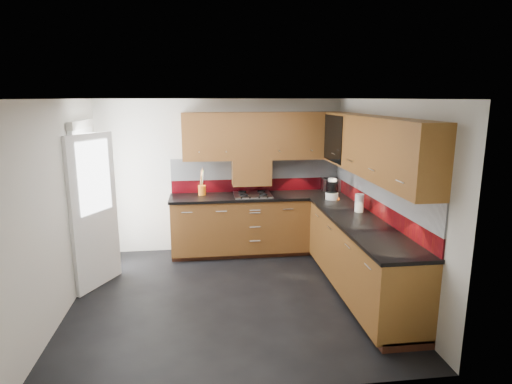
{
  "coord_description": "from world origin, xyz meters",
  "views": [
    {
      "loc": [
        -0.31,
        -4.9,
        2.41
      ],
      "look_at": [
        0.4,
        0.65,
        1.18
      ],
      "focal_mm": 30.0,
      "sensor_mm": 36.0,
      "label": 1
    }
  ],
  "objects": [
    {
      "name": "back_door",
      "position": [
        -1.78,
        0.75,
        1.03
      ],
      "size": [
        0.42,
        1.19,
        2.04
      ],
      "color": "white",
      "rests_on": "room"
    },
    {
      "name": "orange_cloth",
      "position": [
        1.63,
        1.08,
        0.95
      ],
      "size": [
        0.18,
        0.17,
        0.02
      ],
      "primitive_type": "cube",
      "rotation": [
        0.0,
        0.0,
        -0.32
      ],
      "color": "#D65717",
      "rests_on": "countertop"
    },
    {
      "name": "food_processor",
      "position": [
        1.58,
        1.08,
        1.08
      ],
      "size": [
        0.19,
        0.19,
        0.32
      ],
      "color": "white",
      "rests_on": "countertop"
    },
    {
      "name": "backsplash",
      "position": [
        1.28,
        0.93,
        1.21
      ],
      "size": [
        2.7,
        3.2,
        0.54
      ],
      "color": "maroon",
      "rests_on": "countertop"
    },
    {
      "name": "countertop",
      "position": [
        1.05,
        0.7,
        0.92
      ],
      "size": [
        2.72,
        3.22,
        0.04
      ],
      "color": "black",
      "rests_on": "base_cabinets"
    },
    {
      "name": "extractor_hood",
      "position": [
        0.45,
        1.64,
        1.28
      ],
      "size": [
        0.6,
        0.33,
        0.4
      ],
      "primitive_type": "cube",
      "color": "brown",
      "rests_on": "room"
    },
    {
      "name": "paper_towel",
      "position": [
        1.73,
        0.34,
        1.06
      ],
      "size": [
        0.14,
        0.14,
        0.24
      ],
      "primitive_type": "cylinder",
      "rotation": [
        0.0,
        0.0,
        0.27
      ],
      "color": "white",
      "rests_on": "countertop"
    },
    {
      "name": "glass_cabinet",
      "position": [
        1.71,
        1.07,
        1.87
      ],
      "size": [
        0.32,
        0.8,
        0.66
      ],
      "color": "black",
      "rests_on": "room"
    },
    {
      "name": "upper_cabinets",
      "position": [
        1.23,
        0.78,
        1.84
      ],
      "size": [
        2.5,
        3.2,
        0.72
      ],
      "color": "brown",
      "rests_on": "room"
    },
    {
      "name": "toaster",
      "position": [
        1.75,
        1.65,
        1.04
      ],
      "size": [
        0.3,
        0.2,
        0.21
      ],
      "color": "silver",
      "rests_on": "countertop"
    },
    {
      "name": "room",
      "position": [
        0.0,
        0.0,
        1.5
      ],
      "size": [
        4.0,
        3.8,
        2.64
      ],
      "color": "black"
    },
    {
      "name": "gas_hob",
      "position": [
        0.45,
        1.47,
        0.95
      ],
      "size": [
        0.57,
        0.5,
        0.04
      ],
      "color": "silver",
      "rests_on": "countertop"
    },
    {
      "name": "utensil_pot",
      "position": [
        -0.32,
        1.62,
        1.04
      ],
      "size": [
        0.12,
        0.12,
        0.43
      ],
      "color": "orange",
      "rests_on": "countertop"
    },
    {
      "name": "base_cabinets",
      "position": [
        1.07,
        0.72,
        0.44
      ],
      "size": [
        2.7,
        3.2,
        0.95
      ],
      "color": "brown",
      "rests_on": "room"
    }
  ]
}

